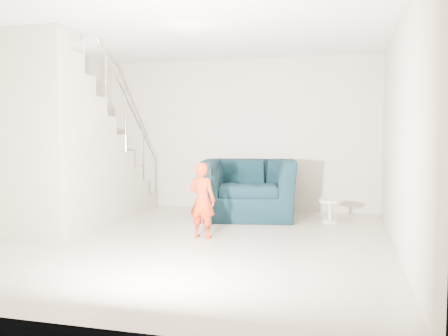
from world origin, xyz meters
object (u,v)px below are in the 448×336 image
(side_table, at_px, (330,207))
(staircase, at_px, (72,162))
(armchair, at_px, (249,189))
(toddler, at_px, (202,200))

(side_table, xyz_separation_m, staircase, (-3.68, -1.24, 0.71))
(armchair, height_order, toddler, toddler)
(armchair, height_order, staircase, staircase)
(side_table, bearing_deg, staircase, -161.34)
(armchair, relative_size, staircase, 0.40)
(side_table, relative_size, staircase, 0.10)
(armchair, xyz_separation_m, side_table, (1.29, -0.09, -0.24))
(side_table, distance_m, staircase, 3.95)
(armchair, relative_size, toddler, 1.47)
(side_table, bearing_deg, armchair, 176.00)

